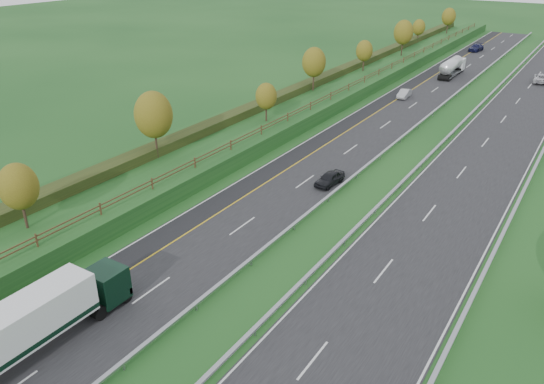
{
  "coord_description": "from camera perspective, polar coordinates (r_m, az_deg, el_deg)",
  "views": [
    {
      "loc": [
        26.93,
        -12.24,
        24.13
      ],
      "look_at": [
        2.06,
        26.9,
        2.2
      ],
      "focal_mm": 35.0,
      "sensor_mm": 36.0,
      "label": 1
    }
  ],
  "objects": [
    {
      "name": "road_tanker",
      "position": [
        113.32,
        18.82,
        12.67
      ],
      "size": [
        2.4,
        11.22,
        3.46
      ],
      "color": "silver",
      "rests_on": "near_carriageway"
    },
    {
      "name": "embankment_left",
      "position": [
        85.72,
        3.42,
        9.61
      ],
      "size": [
        12.0,
        200.0,
        2.0
      ],
      "primitive_type": "cube",
      "color": "#184519",
      "rests_on": "ground"
    },
    {
      "name": "median_barrier_near",
      "position": [
        78.88,
        15.43,
        7.04
      ],
      "size": [
        0.32,
        200.0,
        0.71
      ],
      "color": "#919499",
      "rests_on": "ground"
    },
    {
      "name": "hedge_left",
      "position": [
        86.27,
        2.27,
        10.8
      ],
      "size": [
        2.2,
        180.0,
        1.1
      ],
      "primitive_type": "cube",
      "color": "#243415",
      "rests_on": "embankment_left"
    },
    {
      "name": "car_dark_near",
      "position": [
        58.16,
        6.21,
        1.47
      ],
      "size": [
        2.16,
        4.4,
        1.44
      ],
      "primitive_type": "imported",
      "rotation": [
        0.0,
        0.0,
        -0.11
      ],
      "color": "black",
      "rests_on": "near_carriageway"
    },
    {
      "name": "lane_markings",
      "position": [
        78.75,
        15.84,
        6.53
      ],
      "size": [
        26.75,
        200.0,
        0.01
      ],
      "color": "silver",
      "rests_on": "near_carriageway"
    },
    {
      "name": "box_lorry",
      "position": [
        37.24,
        -25.91,
        -13.52
      ],
      "size": [
        2.58,
        16.28,
        4.06
      ],
      "color": "black",
      "rests_on": "near_carriageway"
    },
    {
      "name": "near_carriageway",
      "position": [
        80.77,
        11.53,
        7.43
      ],
      "size": [
        10.5,
        200.0,
        0.04
      ],
      "primitive_type": "cube",
      "color": "black",
      "rests_on": "ground"
    },
    {
      "name": "median_barrier_far",
      "position": [
        77.66,
        19.0,
        6.29
      ],
      "size": [
        0.32,
        200.0,
        0.71
      ],
      "color": "#919499",
      "rests_on": "ground"
    },
    {
      "name": "far_carriageway",
      "position": [
        76.86,
        23.02,
        4.97
      ],
      "size": [
        10.5,
        200.0,
        0.04
      ],
      "primitive_type": "cube",
      "color": "black",
      "rests_on": "ground"
    },
    {
      "name": "car_silver_mid",
      "position": [
        94.46,
        14.04,
        10.23
      ],
      "size": [
        1.67,
        4.33,
        1.41
      ],
      "primitive_type": "imported",
      "rotation": [
        0.0,
        0.0,
        0.04
      ],
      "color": "#A4A5A8",
      "rests_on": "near_carriageway"
    },
    {
      "name": "fence_left",
      "position": [
        82.9,
        6.06,
        10.21
      ],
      "size": [
        0.12,
        189.06,
        1.2
      ],
      "color": "#422B19",
      "rests_on": "embankment_left"
    },
    {
      "name": "hard_shoulder",
      "position": [
        82.1,
        9.09,
        7.92
      ],
      "size": [
        3.0,
        200.0,
        0.04
      ],
      "primitive_type": "cube",
      "color": "black",
      "rests_on": "ground"
    },
    {
      "name": "ground",
      "position": [
        73.9,
        15.84,
        5.27
      ],
      "size": [
        400.0,
        400.0,
        0.0
      ],
      "primitive_type": "plane",
      "color": "#184519",
      "rests_on": "ground"
    },
    {
      "name": "trees_left",
      "position": [
        81.39,
        2.55,
        12.68
      ],
      "size": [
        6.64,
        164.3,
        7.66
      ],
      "color": "#2D2116",
      "rests_on": "embankment_left"
    },
    {
      "name": "car_small_far",
      "position": [
        142.48,
        21.12,
        14.29
      ],
      "size": [
        2.85,
        5.83,
        1.63
      ],
      "primitive_type": "imported",
      "rotation": [
        0.0,
        0.0,
        -0.1
      ],
      "color": "#111438",
      "rests_on": "near_carriageway"
    },
    {
      "name": "car_oncoming",
      "position": [
        114.14,
        27.0,
        10.86
      ],
      "size": [
        3.36,
        6.2,
        1.65
      ],
      "primitive_type": "imported",
      "rotation": [
        0.0,
        0.0,
        3.25
      ],
      "color": "silver",
      "rests_on": "far_carriageway"
    }
  ]
}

